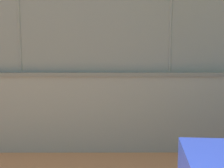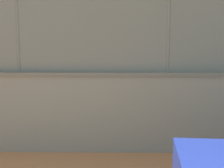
% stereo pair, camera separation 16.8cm
% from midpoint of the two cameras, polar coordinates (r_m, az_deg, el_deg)
% --- Properties ---
extents(ground_plane, '(260.00, 260.00, 0.00)m').
position_cam_midpoint_polar(ground_plane, '(19.26, -5.63, 0.81)').
color(ground_plane, '#B27247').
extents(perimeter_wall, '(22.92, 1.03, 1.76)m').
position_cam_midpoint_polar(perimeter_wall, '(7.51, -2.48, -4.55)').
color(perimeter_wall, gray).
rests_on(perimeter_wall, ground_plane).
extents(fence_panel_on_wall, '(22.52, 0.66, 2.39)m').
position_cam_midpoint_polar(fence_panel_on_wall, '(7.32, -2.58, 11.43)').
color(fence_panel_on_wall, slate).
rests_on(fence_panel_on_wall, perimeter_wall).
extents(player_foreground_swinging, '(1.21, 0.72, 1.61)m').
position_cam_midpoint_polar(player_foreground_swinging, '(11.98, 18.31, 0.26)').
color(player_foreground_swinging, navy).
rests_on(player_foreground_swinging, ground_plane).
extents(sports_ball, '(0.20, 0.20, 0.20)m').
position_cam_midpoint_polar(sports_ball, '(8.23, 17.83, -9.44)').
color(sports_ball, '#3399D8').
rests_on(sports_ball, ground_plane).
extents(courtside_bench, '(1.61, 0.42, 0.87)m').
position_cam_midpoint_polar(courtside_bench, '(9.58, 4.93, -4.29)').
color(courtside_bench, gray).
rests_on(courtside_bench, ground_plane).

